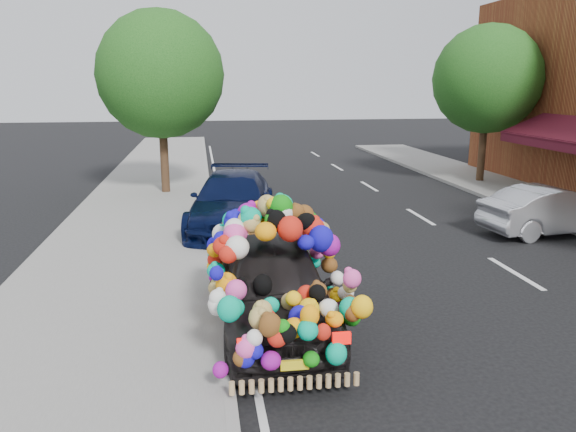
% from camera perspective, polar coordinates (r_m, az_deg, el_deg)
% --- Properties ---
extents(ground, '(100.00, 100.00, 0.00)m').
position_cam_1_polar(ground, '(10.90, 5.44, -6.76)').
color(ground, black).
rests_on(ground, ground).
extents(sidewalk, '(4.00, 60.00, 0.12)m').
position_cam_1_polar(sidewalk, '(10.70, -17.67, -7.40)').
color(sidewalk, gray).
rests_on(sidewalk, ground).
extents(kerb, '(0.15, 60.00, 0.13)m').
position_cam_1_polar(kerb, '(10.56, -7.09, -7.09)').
color(kerb, gray).
rests_on(kerb, ground).
extents(lane_markings, '(6.00, 50.00, 0.01)m').
position_cam_1_polar(lane_markings, '(12.26, 22.05, -5.38)').
color(lane_markings, silver).
rests_on(lane_markings, ground).
extents(tree_near_sidewalk, '(4.20, 4.20, 6.13)m').
position_cam_1_polar(tree_near_sidewalk, '(19.45, -12.86, 13.82)').
color(tree_near_sidewalk, '#332114').
rests_on(tree_near_sidewalk, ground).
extents(tree_far_b, '(4.00, 4.00, 5.90)m').
position_cam_1_polar(tree_far_b, '(22.56, 19.61, 12.94)').
color(tree_far_b, '#332114').
rests_on(tree_far_b, ground).
extents(plush_art_car, '(2.07, 4.36, 2.06)m').
position_cam_1_polar(plush_art_car, '(8.56, -1.51, -4.93)').
color(plush_art_car, black).
rests_on(plush_art_car, ground).
extents(navy_sedan, '(2.80, 5.24, 1.44)m').
position_cam_1_polar(navy_sedan, '(14.79, -5.66, 1.49)').
color(navy_sedan, black).
rests_on(navy_sedan, ground).
extents(silver_hatchback, '(3.85, 1.74, 1.22)m').
position_cam_1_polar(silver_hatchback, '(15.68, 25.37, 0.52)').
color(silver_hatchback, '#A4A5AB').
rests_on(silver_hatchback, ground).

